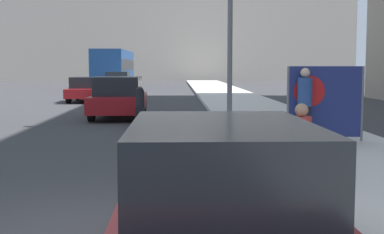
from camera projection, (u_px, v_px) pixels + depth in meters
name	position (u px, v px, depth m)	size (l,w,h in m)	color
sidewalk_curb	(260.00, 114.00, 21.01)	(3.80, 90.00, 0.16)	beige
seated_protester	(301.00, 137.00, 8.76)	(0.94, 0.77, 1.18)	#474C56
jogger_on_sidewalk	(305.00, 105.00, 12.51)	(0.34, 0.34, 1.75)	black
pedestrian_behind	(322.00, 99.00, 15.38)	(0.34, 0.34, 1.67)	#334775
protest_banner	(325.00, 102.00, 12.69)	(1.85, 0.06, 1.79)	slate
traffic_light_pole	(191.00, 7.00, 16.77)	(3.41, 3.17, 5.31)	slate
parked_car_curbside	(220.00, 207.00, 4.62)	(1.74, 4.34, 1.49)	maroon
car_on_road_nearest	(119.00, 98.00, 20.14)	(1.89, 4.39, 1.55)	maroon
car_on_road_midblock	(87.00, 89.00, 29.16)	(1.78, 4.31, 1.35)	maroon
car_on_road_distant	(118.00, 83.00, 38.16)	(1.78, 4.48, 1.54)	silver
city_bus_on_road	(114.00, 67.00, 47.21)	(2.51, 12.46, 3.27)	navy
motorcycle_on_road	(140.00, 110.00, 17.08)	(0.28, 2.07, 1.30)	black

